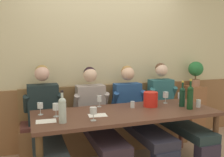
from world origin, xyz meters
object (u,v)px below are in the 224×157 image
ice_bucket (151,99)px  wine_bottle_green_tall (62,109)px  dining_table (126,118)px  wine_bottle_amber_mid (182,96)px  water_tumbler_left (198,103)px  wine_glass_left_end (93,111)px  person_center_right_seat (174,110)px  potted_plant (196,71)px  wine_glass_mid_left (56,107)px  person_center_left_seat (97,118)px  person_right_seat (45,121)px  person_left_seat (138,115)px  wall_bench (108,130)px  wine_glass_mid_right (99,99)px  wine_glass_center_front (181,96)px  water_tumbler_center (133,105)px  wine_glass_by_bottle (166,95)px  wine_glass_near_bucket (40,106)px  wine_bottle_clear_water (190,97)px

ice_bucket → wine_bottle_green_tall: wine_bottle_green_tall is taller
dining_table → wine_bottle_amber_mid: 0.81m
water_tumbler_left → dining_table: bearing=173.2°
wine_bottle_green_tall → wine_glass_left_end: wine_bottle_green_tall is taller
person_center_right_seat → water_tumbler_left: person_center_right_seat is taller
wine_bottle_amber_mid → potted_plant: (0.78, 0.75, 0.23)m
wine_glass_mid_left → potted_plant: bearing=16.0°
person_center_right_seat → person_center_left_seat: bearing=179.5°
person_right_seat → person_center_left_seat: 0.66m
person_center_right_seat → ice_bucket: size_ratio=6.72×
person_left_seat → wine_bottle_amber_mid: bearing=-33.2°
wall_bench → ice_bucket: size_ratio=13.12×
person_right_seat → wine_bottle_amber_mid: (1.71, -0.35, 0.27)m
person_left_seat → wine_glass_mid_right: (-0.55, 0.02, 0.25)m
wine_glass_center_front → ice_bucket: bearing=-179.6°
wall_bench → wine_bottle_amber_mid: (0.78, -0.72, 0.61)m
person_right_seat → wine_glass_center_front: bearing=-6.8°
water_tumbler_center → water_tumbler_left: (0.81, -0.26, 0.01)m
person_left_seat → water_tumbler_left: 0.81m
dining_table → ice_bucket: (0.39, 0.13, 0.17)m
dining_table → potted_plant: (1.56, 0.75, 0.45)m
wine_glass_by_bottle → person_left_seat: bearing=167.5°
wine_bottle_green_tall → wine_glass_center_front: (1.65, 0.32, -0.04)m
wine_glass_by_bottle → wine_glass_near_bucket: 1.67m
person_right_seat → water_tumbler_left: bearing=-13.6°
ice_bucket → wine_glass_mid_right: (-0.64, 0.21, 0.01)m
ice_bucket → wine_bottle_amber_mid: 0.41m
wall_bench → water_tumbler_left: (0.96, -0.83, 0.52)m
person_center_left_seat → ice_bucket: bearing=-17.0°
ice_bucket → wine_glass_center_front: size_ratio=1.26×
person_left_seat → wine_bottle_clear_water: person_left_seat is taller
ice_bucket → wine_glass_left_end: bearing=-157.9°
wall_bench → wine_bottle_amber_mid: bearing=-42.6°
wine_glass_by_bottle → wine_glass_near_bucket: size_ratio=1.11×
ice_bucket → water_tumbler_center: 0.26m
wine_glass_mid_left → potted_plant: (2.39, 0.69, 0.27)m
water_tumbler_center → wall_bench: bearing=104.0°
ice_bucket → water_tumbler_center: size_ratio=2.32×
wine_glass_near_bucket → water_tumbler_left: size_ratio=1.44×
person_center_left_seat → wine_glass_mid_left: size_ratio=8.57×
potted_plant → wine_glass_near_bucket: bearing=-167.7°
person_center_left_seat → wine_glass_mid_left: (-0.56, -0.27, 0.25)m
dining_table → wine_bottle_amber_mid: wine_bottle_amber_mid is taller
person_left_seat → wine_glass_center_front: size_ratio=8.49×
person_center_left_seat → wine_glass_by_bottle: (0.95, -0.10, 0.26)m
person_center_left_seat → wine_bottle_clear_water: (1.07, -0.49, 0.31)m
person_center_right_seat → water_tumbler_left: 0.48m
wine_glass_near_bucket → potted_plant: (2.55, 0.56, 0.27)m
ice_bucket → wine_glass_mid_left: 1.23m
wine_glass_mid_right → water_tumbler_center: bearing=-26.0°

